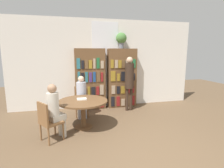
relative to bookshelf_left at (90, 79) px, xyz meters
The scene contains 12 objects.
ground_plane 3.27m from the bookshelf_left, 79.74° to the right, with size 16.00×16.00×0.00m, color brown.
wall_back 0.77m from the bookshelf_left, 19.36° to the left, with size 6.40×0.07×3.00m.
bookshelf_left is the anchor object (origin of this frame).
bookshelf_right 1.11m from the bookshelf_left, ahead, with size 0.99×0.34×2.02m.
flower_vase 1.71m from the bookshelf_left, ahead, with size 0.36×0.36×0.53m.
reading_table 1.64m from the bookshelf_left, 102.96° to the right, with size 1.22×1.22×0.71m.
chair_near_camera 2.43m from the bookshelf_left, 118.44° to the right, with size 0.56×0.56×0.88m.
chair_left_side 0.87m from the bookshelf_left, 119.49° to the right, with size 0.41×0.41×0.88m.
seated_reader_left 0.90m from the bookshelf_left, 113.79° to the right, with size 0.29×0.39×1.22m.
seated_reader_right 2.24m from the bookshelf_left, 116.35° to the right, with size 0.41×0.39×1.24m.
librarian_standing 1.31m from the bookshelf_left, 22.53° to the right, with size 0.29×0.56×1.76m.
open_book_on_table 1.53m from the bookshelf_left, 104.62° to the right, with size 0.24×0.18×0.03m.
Camera 1 is at (-1.18, -2.73, 1.87)m, focal length 28.00 mm.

